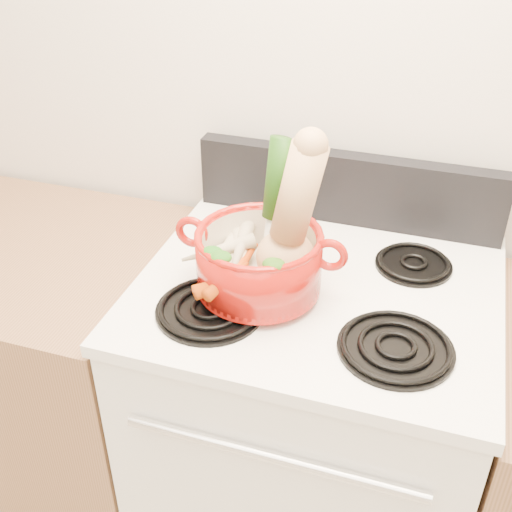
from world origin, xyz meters
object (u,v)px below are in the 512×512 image
(leek, at_px, (274,207))
(squash, at_px, (291,215))
(stove_body, at_px, (308,438))
(dutch_oven, at_px, (259,261))

(leek, bearing_deg, squash, -11.81)
(stove_body, relative_size, leek, 3.00)
(dutch_oven, bearing_deg, leek, 52.98)
(squash, bearing_deg, stove_body, 33.72)
(leek, bearing_deg, stove_body, 37.47)
(stove_body, height_order, leek, leek)
(stove_body, xyz_separation_m, leek, (-0.09, -0.04, 0.69))
(dutch_oven, bearing_deg, stove_body, 29.28)
(dutch_oven, xyz_separation_m, leek, (0.02, 0.03, 0.11))
(stove_body, bearing_deg, leek, -158.99)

